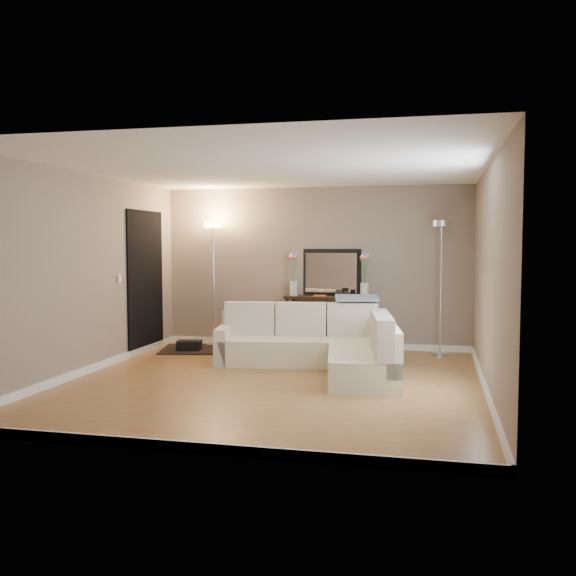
% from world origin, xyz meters
% --- Properties ---
extents(floor, '(5.00, 5.50, 0.01)m').
position_xyz_m(floor, '(0.00, 0.00, -0.01)').
color(floor, '#9C6B38').
rests_on(floor, ground).
extents(ceiling, '(5.00, 5.50, 0.01)m').
position_xyz_m(ceiling, '(0.00, 0.00, 2.60)').
color(ceiling, white).
rests_on(ceiling, ground).
extents(wall_back, '(5.00, 0.02, 2.60)m').
position_xyz_m(wall_back, '(0.00, 2.76, 1.30)').
color(wall_back, gray).
rests_on(wall_back, ground).
extents(wall_front, '(5.00, 0.02, 2.60)m').
position_xyz_m(wall_front, '(0.00, -2.76, 1.30)').
color(wall_front, gray).
rests_on(wall_front, ground).
extents(wall_left, '(0.02, 5.50, 2.60)m').
position_xyz_m(wall_left, '(-2.51, 0.00, 1.30)').
color(wall_left, gray).
rests_on(wall_left, ground).
extents(wall_right, '(0.02, 5.50, 2.60)m').
position_xyz_m(wall_right, '(2.51, 0.00, 1.30)').
color(wall_right, gray).
rests_on(wall_right, ground).
extents(baseboard_back, '(5.00, 0.03, 0.10)m').
position_xyz_m(baseboard_back, '(0.00, 2.73, 0.05)').
color(baseboard_back, white).
rests_on(baseboard_back, ground).
extents(baseboard_front, '(5.00, 0.03, 0.10)m').
position_xyz_m(baseboard_front, '(0.00, -2.73, 0.05)').
color(baseboard_front, white).
rests_on(baseboard_front, ground).
extents(baseboard_left, '(0.03, 5.50, 0.10)m').
position_xyz_m(baseboard_left, '(-2.48, 0.00, 0.05)').
color(baseboard_left, white).
rests_on(baseboard_left, ground).
extents(baseboard_right, '(0.03, 5.50, 0.10)m').
position_xyz_m(baseboard_right, '(2.48, 0.00, 0.05)').
color(baseboard_right, white).
rests_on(baseboard_right, ground).
extents(doorway, '(0.02, 1.20, 2.20)m').
position_xyz_m(doorway, '(-2.48, 1.70, 1.10)').
color(doorway, black).
rests_on(doorway, ground).
extents(switch_plate, '(0.02, 0.08, 0.12)m').
position_xyz_m(switch_plate, '(-2.48, 0.85, 1.20)').
color(switch_plate, white).
rests_on(switch_plate, ground).
extents(sectional_sofa, '(2.72, 2.40, 0.85)m').
position_xyz_m(sectional_sofa, '(0.48, 0.96, 0.31)').
color(sectional_sofa, beige).
rests_on(sectional_sofa, floor).
extents(throw_blanket, '(0.67, 0.47, 0.08)m').
position_xyz_m(throw_blanket, '(0.82, 1.62, 0.91)').
color(throw_blanket, gray).
rests_on(throw_blanket, sectional_sofa).
extents(console_table, '(1.41, 0.51, 0.85)m').
position_xyz_m(console_table, '(0.17, 2.55, 0.48)').
color(console_table, black).
rests_on(console_table, floor).
extents(leaning_mirror, '(0.98, 0.14, 0.76)m').
position_xyz_m(leaning_mirror, '(0.27, 2.72, 1.22)').
color(leaning_mirror, black).
rests_on(leaning_mirror, console_table).
extents(table_decor, '(0.59, 0.16, 0.14)m').
position_xyz_m(table_decor, '(0.25, 2.50, 0.86)').
color(table_decor, '#C14822').
rests_on(table_decor, console_table).
extents(flower_vase_left, '(0.16, 0.14, 0.73)m').
position_xyz_m(flower_vase_left, '(-0.33, 2.60, 1.14)').
color(flower_vase_left, silver).
rests_on(flower_vase_left, console_table).
extents(flower_vase_right, '(0.16, 0.14, 0.73)m').
position_xyz_m(flower_vase_right, '(0.84, 2.48, 1.14)').
color(flower_vase_right, silver).
rests_on(flower_vase_right, console_table).
extents(floor_lamp_lit, '(0.34, 0.34, 2.04)m').
position_xyz_m(floor_lamp_lit, '(-1.64, 2.48, 1.44)').
color(floor_lamp_lit, silver).
rests_on(floor_lamp_lit, floor).
extents(floor_lamp_unlit, '(0.31, 0.31, 2.03)m').
position_xyz_m(floor_lamp_unlit, '(2.00, 2.41, 1.44)').
color(floor_lamp_unlit, silver).
rests_on(floor_lamp_unlit, floor).
extents(charcoal_rug, '(1.51, 1.25, 0.02)m').
position_xyz_m(charcoal_rug, '(-1.67, 2.07, 0.01)').
color(charcoal_rug, black).
rests_on(charcoal_rug, floor).
extents(black_bag, '(0.42, 0.34, 0.24)m').
position_xyz_m(black_bag, '(-1.85, 1.91, 0.04)').
color(black_bag, black).
rests_on(black_bag, charcoal_rug).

